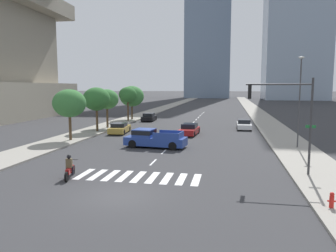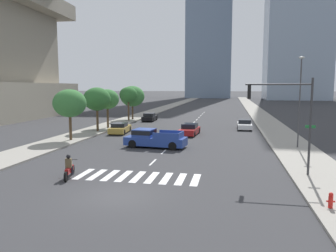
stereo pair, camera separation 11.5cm
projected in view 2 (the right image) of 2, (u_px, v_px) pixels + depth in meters
ground_plane at (118, 196)px, 16.79m from camera, size 800.00×800.00×0.00m
sidewalk_east at (273, 128)px, 43.93m from camera, size 4.00×260.00×0.15m
sidewalk_west at (114, 124)px, 48.13m from camera, size 4.00×260.00×0.15m
crosswalk_near at (138, 177)px, 20.30m from camera, size 7.65×2.60×0.01m
lane_divider_center at (191, 125)px, 47.60m from camera, size 0.14×50.00×0.01m
motorcycle_lead at (69, 169)px, 19.97m from camera, size 0.85×2.21×1.49m
pickup_truck at (153, 139)px, 30.14m from camera, size 5.79×2.63×1.67m
sedan_gold_0 at (120, 128)px, 39.33m from camera, size 2.23×4.62×1.25m
sedan_black_1 at (150, 117)px, 53.39m from camera, size 1.98×4.29×1.31m
sedan_red_2 at (189, 130)px, 37.93m from camera, size 2.19×4.50×1.30m
sedan_white_3 at (244, 125)px, 43.19m from camera, size 1.85×4.63×1.26m
fire_hydrant at (331, 200)px, 14.64m from camera, size 0.36×0.20×0.72m
traffic_signal_near at (286, 109)px, 20.04m from camera, size 4.23×0.28×5.96m
street_lamp_east at (300, 96)px, 28.82m from camera, size 0.50×0.24×8.04m
street_tree_nearest at (70, 103)px, 33.10m from camera, size 3.34×3.34×5.17m
street_tree_second at (97, 99)px, 39.85m from camera, size 3.33×3.33×5.34m
street_tree_third at (107, 99)px, 43.25m from camera, size 3.08×3.08×5.09m
street_tree_fourth at (128, 95)px, 52.08m from camera, size 2.87×2.87×5.38m
street_tree_fifth at (132, 96)px, 54.22m from camera, size 4.01×4.01×5.55m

